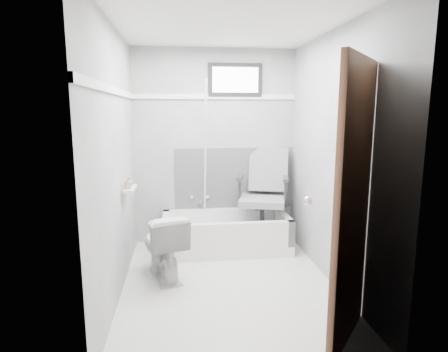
{
  "coord_description": "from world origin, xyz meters",
  "views": [
    {
      "loc": [
        -0.45,
        -3.34,
        1.65
      ],
      "look_at": [
        0.0,
        0.35,
        1.0
      ],
      "focal_mm": 30.0,
      "sensor_mm": 36.0,
      "label": 1
    }
  ],
  "objects": [
    {
      "name": "floor",
      "position": [
        0.0,
        0.0,
        0.0
      ],
      "size": [
        2.6,
        2.6,
        0.0
      ],
      "primitive_type": "plane",
      "color": "silver",
      "rests_on": "ground"
    },
    {
      "name": "ceiling",
      "position": [
        0.0,
        0.0,
        2.4
      ],
      "size": [
        2.6,
        2.6,
        0.0
      ],
      "primitive_type": "plane",
      "rotation": [
        3.14,
        0.0,
        0.0
      ],
      "color": "silver",
      "rests_on": "floor"
    },
    {
      "name": "wall_back",
      "position": [
        0.0,
        1.3,
        1.2
      ],
      "size": [
        2.0,
        0.02,
        2.4
      ],
      "primitive_type": "cube",
      "color": "gray",
      "rests_on": "floor"
    },
    {
      "name": "wall_front",
      "position": [
        0.0,
        -1.3,
        1.2
      ],
      "size": [
        2.0,
        0.02,
        2.4
      ],
      "primitive_type": "cube",
      "color": "gray",
      "rests_on": "floor"
    },
    {
      "name": "wall_left",
      "position": [
        -1.0,
        0.0,
        1.2
      ],
      "size": [
        0.02,
        2.6,
        2.4
      ],
      "primitive_type": "cube",
      "color": "gray",
      "rests_on": "floor"
    },
    {
      "name": "wall_right",
      "position": [
        1.0,
        0.0,
        1.2
      ],
      "size": [
        0.02,
        2.6,
        2.4
      ],
      "primitive_type": "cube",
      "color": "gray",
      "rests_on": "floor"
    },
    {
      "name": "bathtub",
      "position": [
        0.09,
        0.93,
        0.21
      ],
      "size": [
        1.5,
        0.7,
        0.42
      ],
      "primitive_type": null,
      "color": "white",
      "rests_on": "floor"
    },
    {
      "name": "office_chair",
      "position": [
        0.54,
        0.97,
        0.66
      ],
      "size": [
        0.77,
        0.77,
        1.08
      ],
      "primitive_type": null,
      "rotation": [
        0.0,
        0.0,
        -0.28
      ],
      "color": "slate",
      "rests_on": "bathtub"
    },
    {
      "name": "toilet",
      "position": [
        -0.62,
        0.24,
        0.33
      ],
      "size": [
        0.56,
        0.76,
        0.66
      ],
      "primitive_type": "imported",
      "rotation": [
        0.0,
        0.0,
        3.45
      ],
      "color": "silver",
      "rests_on": "floor"
    },
    {
      "name": "door",
      "position": [
        0.98,
        -1.28,
        1.0
      ],
      "size": [
        0.78,
        0.78,
        2.0
      ],
      "primitive_type": null,
      "color": "#522F1E",
      "rests_on": "floor"
    },
    {
      "name": "window",
      "position": [
        0.25,
        1.29,
        2.02
      ],
      "size": [
        0.66,
        0.04,
        0.4
      ],
      "primitive_type": null,
      "color": "black",
      "rests_on": "wall_back"
    },
    {
      "name": "backerboard",
      "position": [
        0.25,
        1.29,
        0.8
      ],
      "size": [
        1.5,
        0.02,
        0.78
      ],
      "primitive_type": "cube",
      "color": "#4C4C4F",
      "rests_on": "wall_back"
    },
    {
      "name": "trim_back",
      "position": [
        0.0,
        1.29,
        1.82
      ],
      "size": [
        2.0,
        0.02,
        0.06
      ],
      "primitive_type": "cube",
      "color": "white",
      "rests_on": "wall_back"
    },
    {
      "name": "trim_left",
      "position": [
        -0.99,
        0.0,
        1.82
      ],
      "size": [
        0.02,
        2.6,
        0.06
      ],
      "primitive_type": "cube",
      "color": "white",
      "rests_on": "wall_left"
    },
    {
      "name": "pole",
      "position": [
        -0.14,
        1.06,
        1.05
      ],
      "size": [
        0.02,
        0.53,
        1.89
      ],
      "primitive_type": "cylinder",
      "rotation": [
        0.26,
        0.0,
        0.0
      ],
      "color": "silver",
      "rests_on": "bathtub"
    },
    {
      "name": "shelf",
      "position": [
        -0.93,
        0.31,
        0.9
      ],
      "size": [
        0.1,
        0.32,
        0.02
      ],
      "primitive_type": "cube",
      "color": "silver",
      "rests_on": "wall_left"
    },
    {
      "name": "soap_bottle_a",
      "position": [
        -0.94,
        0.23,
        0.97
      ],
      "size": [
        0.06,
        0.06,
        0.11
      ],
      "primitive_type": "imported",
      "rotation": [
        0.0,
        0.0,
        0.32
      ],
      "color": "#A58B52",
      "rests_on": "shelf"
    },
    {
      "name": "soap_bottle_b",
      "position": [
        -0.94,
        0.37,
        0.96
      ],
      "size": [
        0.09,
        0.09,
        0.09
      ],
      "primitive_type": "imported",
      "rotation": [
        0.0,
        0.0,
        0.6
      ],
      "color": "teal",
      "rests_on": "shelf"
    },
    {
      "name": "faucet",
      "position": [
        -0.2,
        1.27,
        0.55
      ],
      "size": [
        0.26,
        0.1,
        0.16
      ],
      "primitive_type": null,
      "color": "silver",
      "rests_on": "wall_back"
    }
  ]
}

